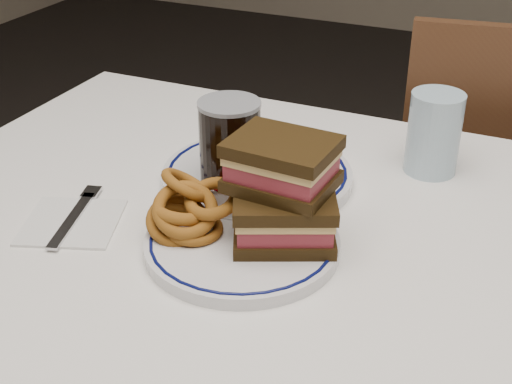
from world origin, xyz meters
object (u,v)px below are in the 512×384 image
at_px(chair_far, 495,199).
at_px(reuben_sandwich, 283,191).
at_px(main_plate, 242,243).
at_px(far_plate, 257,175).
at_px(beer_mug, 232,149).

height_order(chair_far, reuben_sandwich, chair_far).
relative_size(chair_far, main_plate, 3.57).
bearing_deg(far_plate, chair_far, 60.97).
bearing_deg(beer_mug, reuben_sandwich, -38.92).
bearing_deg(main_plate, chair_far, 70.88).
height_order(reuben_sandwich, far_plate, reuben_sandwich).
bearing_deg(reuben_sandwich, main_plate, -146.89).
relative_size(chair_far, reuben_sandwich, 5.73).
xyz_separation_m(main_plate, beer_mug, (-0.07, 0.12, 0.07)).
bearing_deg(far_plate, main_plate, -71.95).
distance_m(main_plate, far_plate, 0.19).
height_order(main_plate, far_plate, far_plate).
bearing_deg(chair_far, far_plate, -119.03).
relative_size(reuben_sandwich, far_plate, 0.55).
distance_m(reuben_sandwich, far_plate, 0.19).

